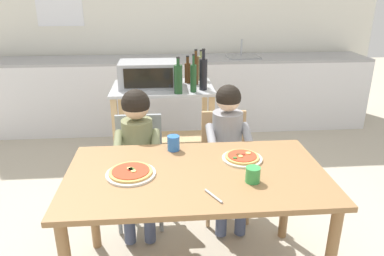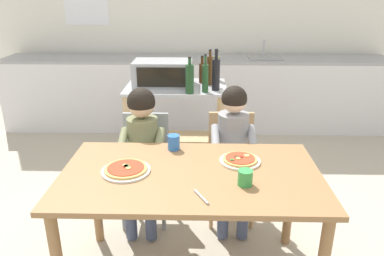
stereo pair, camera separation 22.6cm
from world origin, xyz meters
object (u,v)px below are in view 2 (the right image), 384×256
(toaster_oven, at_px, (163,73))
(bottle_squat_spirits, at_px, (205,78))
(bottle_slim_sauce, at_px, (210,70))
(bottle_dark_olive_oil, at_px, (190,78))
(pizza_plate_white, at_px, (126,169))
(child_in_olive_shirt, at_px, (142,142))
(pizza_plate_cream, at_px, (240,160))
(kitchen_island_cart, at_px, (177,116))
(serving_spoon, at_px, (201,197))
(bottle_brown_beer, at_px, (216,74))
(dining_chair_left, at_px, (146,160))
(child_in_grey_shirt, at_px, (233,142))
(bottle_clear_vinegar, at_px, (202,72))
(drinking_cup_blue, at_px, (174,142))
(bottle_tall_green_wine, at_px, (216,68))
(dining_chair_right, at_px, (231,159))
(dining_table, at_px, (191,188))
(drinking_cup_green, at_px, (245,178))

(toaster_oven, bearing_deg, bottle_squat_spirits, -30.30)
(bottle_slim_sauce, xyz_separation_m, bottle_dark_olive_oil, (-0.18, -0.30, -0.01))
(toaster_oven, xyz_separation_m, pizza_plate_white, (-0.07, -1.46, -0.22))
(child_in_olive_shirt, relative_size, pizza_plate_cream, 4.28)
(kitchen_island_cart, xyz_separation_m, pizza_plate_white, (-0.19, -1.44, 0.18))
(child_in_olive_shirt, distance_m, serving_spoon, 0.93)
(kitchen_island_cart, height_order, bottle_brown_beer, bottle_brown_beer)
(dining_chair_left, bearing_deg, pizza_plate_white, -90.00)
(child_in_grey_shirt, bearing_deg, pizza_plate_white, -137.93)
(bottle_clear_vinegar, bearing_deg, toaster_oven, -163.60)
(bottle_squat_spirits, height_order, serving_spoon, bottle_squat_spirits)
(bottle_brown_beer, height_order, bottle_slim_sauce, bottle_brown_beer)
(bottle_squat_spirits, bearing_deg, bottle_clear_vinegar, 94.49)
(bottle_dark_olive_oil, relative_size, drinking_cup_blue, 3.24)
(bottle_tall_green_wine, height_order, dining_chair_right, bottle_tall_green_wine)
(dining_table, bearing_deg, dining_chair_left, 118.00)
(pizza_plate_cream, bearing_deg, kitchen_island_cart, 109.43)
(drinking_cup_blue, bearing_deg, dining_chair_right, 44.84)
(bottle_clear_vinegar, relative_size, child_in_grey_shirt, 0.24)
(pizza_plate_cream, distance_m, drinking_cup_blue, 0.44)
(bottle_brown_beer, bearing_deg, kitchen_island_cart, 158.49)
(bottle_dark_olive_oil, distance_m, bottle_clear_vinegar, 0.38)
(drinking_cup_green, bearing_deg, pizza_plate_white, 168.36)
(toaster_oven, bearing_deg, pizza_plate_white, -92.74)
(child_in_olive_shirt, distance_m, drinking_cup_green, 0.95)
(bottle_squat_spirits, bearing_deg, drinking_cup_green, -81.81)
(bottle_brown_beer, bearing_deg, drinking_cup_green, -85.84)
(toaster_oven, height_order, bottle_brown_beer, bottle_brown_beer)
(dining_chair_left, xyz_separation_m, child_in_olive_shirt, (0.00, -0.12, 0.20))
(bottle_brown_beer, relative_size, dining_table, 0.25)
(bottle_brown_beer, bearing_deg, child_in_olive_shirt, -126.35)
(child_in_grey_shirt, distance_m, drinking_cup_green, 0.73)
(bottle_squat_spirits, height_order, dining_chair_right, bottle_squat_spirits)
(bottle_clear_vinegar, relative_size, child_in_olive_shirt, 0.25)
(bottle_brown_beer, height_order, drinking_cup_green, bottle_brown_beer)
(bottle_squat_spirits, distance_m, pizza_plate_white, 1.33)
(bottle_squat_spirits, xyz_separation_m, bottle_tall_green_wine, (0.11, 0.43, -0.00))
(bottle_squat_spirits, distance_m, bottle_slim_sauce, 0.26)
(dining_chair_left, relative_size, dining_chair_right, 1.00)
(pizza_plate_cream, bearing_deg, bottle_brown_beer, 95.16)
(kitchen_island_cart, distance_m, pizza_plate_cream, 1.40)
(bottle_dark_olive_oil, distance_m, drinking_cup_blue, 0.91)
(bottle_clear_vinegar, distance_m, bottle_tall_green_wine, 0.17)
(kitchen_island_cart, distance_m, toaster_oven, 0.42)
(dining_chair_left, xyz_separation_m, child_in_grey_shirt, (0.65, -0.09, 0.19))
(bottle_dark_olive_oil, height_order, drinking_cup_green, bottle_dark_olive_oil)
(bottle_squat_spirits, relative_size, dining_table, 0.22)
(bottle_squat_spirits, bearing_deg, dining_table, -94.16)
(bottle_clear_vinegar, relative_size, drinking_cup_green, 3.04)
(toaster_oven, xyz_separation_m, bottle_dark_olive_oil, (0.25, -0.26, 0.01))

